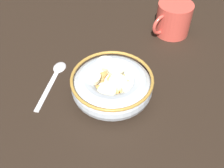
# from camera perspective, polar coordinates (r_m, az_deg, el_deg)

# --- Properties ---
(ground_plane) EXTENTS (1.36, 1.36, 0.02)m
(ground_plane) POSITION_cam_1_polar(r_m,az_deg,el_deg) (0.53, -0.00, -2.97)
(ground_plane) COLOR black
(cereal_bowl) EXTENTS (0.16, 0.16, 0.05)m
(cereal_bowl) POSITION_cam_1_polar(r_m,az_deg,el_deg) (0.50, 0.01, -0.26)
(cereal_bowl) COLOR #B2BCC6
(cereal_bowl) RESTS_ON ground_plane
(spoon) EXTENTS (0.12, 0.11, 0.01)m
(spoon) POSITION_cam_1_polar(r_m,az_deg,el_deg) (0.57, -12.23, 2.16)
(spoon) COLOR silver
(spoon) RESTS_ON ground_plane
(coffee_mug) EXTENTS (0.11, 0.08, 0.08)m
(coffee_mug) POSITION_cam_1_polar(r_m,az_deg,el_deg) (0.67, 13.16, 13.64)
(coffee_mug) COLOR #D84C3F
(coffee_mug) RESTS_ON ground_plane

